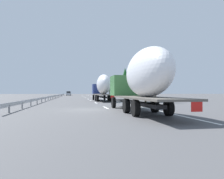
# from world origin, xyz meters

# --- Properties ---
(ground_plane) EXTENTS (260.00, 260.00, 0.00)m
(ground_plane) POSITION_xyz_m (40.00, 0.00, 0.00)
(ground_plane) COLOR #4C4C4F
(lane_stripe_0) EXTENTS (3.20, 0.20, 0.01)m
(lane_stripe_0) POSITION_xyz_m (2.00, -1.80, 0.00)
(lane_stripe_0) COLOR white
(lane_stripe_0) RESTS_ON ground_plane
(lane_stripe_1) EXTENTS (3.20, 0.20, 0.01)m
(lane_stripe_1) POSITION_xyz_m (11.45, -1.80, 0.00)
(lane_stripe_1) COLOR white
(lane_stripe_1) RESTS_ON ground_plane
(lane_stripe_2) EXTENTS (3.20, 0.20, 0.01)m
(lane_stripe_2) POSITION_xyz_m (21.46, -1.80, 0.00)
(lane_stripe_2) COLOR white
(lane_stripe_2) RESTS_ON ground_plane
(lane_stripe_3) EXTENTS (3.20, 0.20, 0.01)m
(lane_stripe_3) POSITION_xyz_m (28.39, -1.80, 0.00)
(lane_stripe_3) COLOR white
(lane_stripe_3) RESTS_ON ground_plane
(lane_stripe_4) EXTENTS (3.20, 0.20, 0.01)m
(lane_stripe_4) POSITION_xyz_m (38.05, -1.80, 0.00)
(lane_stripe_4) COLOR white
(lane_stripe_4) RESTS_ON ground_plane
(lane_stripe_5) EXTENTS (3.20, 0.20, 0.01)m
(lane_stripe_5) POSITION_xyz_m (47.46, -1.80, 0.00)
(lane_stripe_5) COLOR white
(lane_stripe_5) RESTS_ON ground_plane
(lane_stripe_6) EXTENTS (3.20, 0.20, 0.01)m
(lane_stripe_6) POSITION_xyz_m (59.25, -1.80, 0.00)
(lane_stripe_6) COLOR white
(lane_stripe_6) RESTS_ON ground_plane
(lane_stripe_7) EXTENTS (3.20, 0.20, 0.01)m
(lane_stripe_7) POSITION_xyz_m (62.90, -1.80, 0.00)
(lane_stripe_7) COLOR white
(lane_stripe_7) RESTS_ON ground_plane
(edge_line_right) EXTENTS (110.00, 0.20, 0.01)m
(edge_line_right) POSITION_xyz_m (45.00, -5.50, 0.00)
(edge_line_right) COLOR white
(edge_line_right) RESTS_ON ground_plane
(truck_lead) EXTENTS (13.89, 2.55, 4.47)m
(truck_lead) POSITION_xyz_m (17.98, -3.60, 2.50)
(truck_lead) COLOR navy
(truck_lead) RESTS_ON ground_plane
(truck_trailing) EXTENTS (14.05, 2.55, 4.50)m
(truck_trailing) POSITION_xyz_m (-3.74, -3.60, 2.54)
(truck_trailing) COLOR #387038
(truck_trailing) RESTS_ON ground_plane
(car_silver_hatch) EXTENTS (4.53, 1.91, 1.90)m
(car_silver_hatch) POSITION_xyz_m (79.52, 3.65, 0.96)
(car_silver_hatch) COLOR #ADB2B7
(car_silver_hatch) RESTS_ON ground_plane
(car_black_suv) EXTENTS (4.77, 1.87, 1.77)m
(car_black_suv) POSITION_xyz_m (91.51, 3.65, 0.91)
(car_black_suv) COLOR black
(car_black_suv) RESTS_ON ground_plane
(road_sign) EXTENTS (0.10, 0.90, 2.92)m
(road_sign) POSITION_xyz_m (38.78, -6.70, 2.03)
(road_sign) COLOR gray
(road_sign) RESTS_ON ground_plane
(tree_0) EXTENTS (2.62, 2.62, 7.40)m
(tree_0) POSITION_xyz_m (66.55, -12.79, 4.66)
(tree_0) COLOR #472D19
(tree_0) RESTS_ON ground_plane
(tree_1) EXTENTS (3.37, 3.37, 6.98)m
(tree_1) POSITION_xyz_m (27.82, -10.01, 4.18)
(tree_1) COLOR #472D19
(tree_1) RESTS_ON ground_plane
(tree_2) EXTENTS (3.43, 3.43, 7.31)m
(tree_2) POSITION_xyz_m (13.60, -9.91, 4.37)
(tree_2) COLOR #472D19
(tree_2) RESTS_ON ground_plane
(tree_3) EXTENTS (2.68, 2.68, 7.65)m
(tree_3) POSITION_xyz_m (17.87, -13.16, 4.77)
(tree_3) COLOR #472D19
(tree_3) RESTS_ON ground_plane
(tree_4) EXTENTS (3.77, 3.77, 5.39)m
(tree_4) POSITION_xyz_m (80.02, -12.18, 3.58)
(tree_4) COLOR #472D19
(tree_4) RESTS_ON ground_plane
(guardrail_median) EXTENTS (94.00, 0.10, 0.76)m
(guardrail_median) POSITION_xyz_m (43.00, 6.00, 0.58)
(guardrail_median) COLOR #9EA0A5
(guardrail_median) RESTS_ON ground_plane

